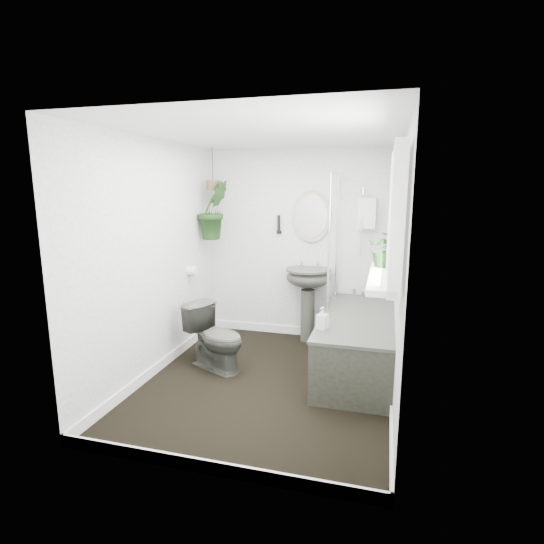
# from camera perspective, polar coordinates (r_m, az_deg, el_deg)

# --- Properties ---
(floor) EXTENTS (2.30, 2.80, 0.02)m
(floor) POSITION_cam_1_polar(r_m,az_deg,el_deg) (4.22, -0.55, -14.66)
(floor) COLOR black
(floor) RESTS_ON ground
(ceiling) EXTENTS (2.30, 2.80, 0.02)m
(ceiling) POSITION_cam_1_polar(r_m,az_deg,el_deg) (3.83, -0.62, 18.40)
(ceiling) COLOR white
(ceiling) RESTS_ON ground
(wall_back) EXTENTS (2.30, 0.02, 2.30)m
(wall_back) POSITION_cam_1_polar(r_m,az_deg,el_deg) (5.21, 3.65, 3.69)
(wall_back) COLOR white
(wall_back) RESTS_ON ground
(wall_front) EXTENTS (2.30, 0.02, 2.30)m
(wall_front) POSITION_cam_1_polar(r_m,az_deg,el_deg) (2.56, -9.23, -4.38)
(wall_front) COLOR white
(wall_front) RESTS_ON ground
(wall_left) EXTENTS (0.02, 2.80, 2.30)m
(wall_left) POSITION_cam_1_polar(r_m,az_deg,el_deg) (4.31, -15.58, 1.72)
(wall_left) COLOR white
(wall_left) RESTS_ON ground
(wall_right) EXTENTS (0.02, 2.80, 2.30)m
(wall_right) POSITION_cam_1_polar(r_m,az_deg,el_deg) (3.72, 16.89, 0.16)
(wall_right) COLOR white
(wall_right) RESTS_ON ground
(skirting) EXTENTS (2.30, 2.80, 0.10)m
(skirting) POSITION_cam_1_polar(r_m,az_deg,el_deg) (4.19, -0.55, -13.92)
(skirting) COLOR white
(skirting) RESTS_ON floor
(bathtub) EXTENTS (0.72, 1.72, 0.58)m
(bathtub) POSITION_cam_1_polar(r_m,az_deg,el_deg) (4.44, 11.38, -9.35)
(bathtub) COLOR #3A3C35
(bathtub) RESTS_ON floor
(bath_screen) EXTENTS (0.04, 0.72, 1.40)m
(bath_screen) POSITION_cam_1_polar(r_m,az_deg,el_deg) (4.71, 8.25, 4.38)
(bath_screen) COLOR silver
(bath_screen) RESTS_ON bathtub
(shower_box) EXTENTS (0.20, 0.10, 0.35)m
(shower_box) POSITION_cam_1_polar(r_m,az_deg,el_deg) (5.01, 12.63, 7.73)
(shower_box) COLOR white
(shower_box) RESTS_ON wall_back
(oval_mirror) EXTENTS (0.46, 0.03, 0.62)m
(oval_mirror) POSITION_cam_1_polar(r_m,az_deg,el_deg) (5.11, 5.33, 7.46)
(oval_mirror) COLOR #ADA895
(oval_mirror) RESTS_ON wall_back
(wall_sconce) EXTENTS (0.04, 0.04, 0.22)m
(wall_sconce) POSITION_cam_1_polar(r_m,az_deg,el_deg) (5.19, 0.91, 6.46)
(wall_sconce) COLOR black
(wall_sconce) RESTS_ON wall_back
(toilet_roll_holder) EXTENTS (0.11, 0.11, 0.11)m
(toilet_roll_holder) POSITION_cam_1_polar(r_m,az_deg,el_deg) (4.94, -10.71, 0.15)
(toilet_roll_holder) COLOR white
(toilet_roll_holder) RESTS_ON wall_left
(window_recess) EXTENTS (0.08, 1.00, 0.90)m
(window_recess) POSITION_cam_1_polar(r_m,az_deg,el_deg) (2.96, 16.40, 7.23)
(window_recess) COLOR white
(window_recess) RESTS_ON wall_right
(window_sill) EXTENTS (0.18, 1.00, 0.04)m
(window_sill) POSITION_cam_1_polar(r_m,az_deg,el_deg) (3.01, 14.63, -0.68)
(window_sill) COLOR white
(window_sill) RESTS_ON wall_right
(window_blinds) EXTENTS (0.01, 0.86, 0.76)m
(window_blinds) POSITION_cam_1_polar(r_m,az_deg,el_deg) (2.96, 15.52, 7.28)
(window_blinds) COLOR white
(window_blinds) RESTS_ON wall_right
(toilet) EXTENTS (0.75, 0.61, 0.67)m
(toilet) POSITION_cam_1_polar(r_m,az_deg,el_deg) (4.42, -7.53, -8.67)
(toilet) COLOR #3A3C35
(toilet) RESTS_ON floor
(pedestal_sink) EXTENTS (0.57, 0.51, 0.90)m
(pedestal_sink) POSITION_cam_1_polar(r_m,az_deg,el_deg) (5.14, 4.82, -4.40)
(pedestal_sink) COLOR #3A3C35
(pedestal_sink) RESTS_ON floor
(sill_plant) EXTENTS (0.25, 0.22, 0.27)m
(sill_plant) POSITION_cam_1_polar(r_m,az_deg,el_deg) (3.28, 14.88, 3.00)
(sill_plant) COLOR black
(sill_plant) RESTS_ON window_sill
(hanging_plant) EXTENTS (0.48, 0.49, 0.69)m
(hanging_plant) POSITION_cam_1_polar(r_m,az_deg,el_deg) (5.14, -7.86, 8.25)
(hanging_plant) COLOR black
(hanging_plant) RESTS_ON ceiling
(soap_bottle) EXTENTS (0.12, 0.12, 0.20)m
(soap_bottle) POSITION_cam_1_polar(r_m,az_deg,el_deg) (3.87, 6.78, -6.17)
(soap_bottle) COLOR black
(soap_bottle) RESTS_ON bathtub
(hanging_pot) EXTENTS (0.16, 0.16, 0.12)m
(hanging_pot) POSITION_cam_1_polar(r_m,az_deg,el_deg) (5.13, -7.94, 11.45)
(hanging_pot) COLOR brown
(hanging_pot) RESTS_ON ceiling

